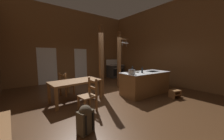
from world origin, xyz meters
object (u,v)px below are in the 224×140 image
object	(u,v)px
dining_table	(76,83)
mixing_bowl_on_counter	(136,72)
ladderback_chair_by_post	(89,95)
bottle_tall_on_counter	(142,70)
stockpot_on_counter	(132,72)
kitchen_island	(145,83)
step_stool	(175,93)
bottle_short_on_counter	(132,70)
stove_range	(115,71)
ladderback_chair_near_window	(66,85)
backpack	(85,118)

from	to	relation	value
dining_table	mixing_bowl_on_counter	xyz separation A→B (m)	(2.26, -0.80, 0.31)
ladderback_chair_by_post	bottle_tall_on_counter	distance (m)	2.40
stockpot_on_counter	mixing_bowl_on_counter	xyz separation A→B (m)	(0.54, 0.25, -0.06)
kitchen_island	bottle_tall_on_counter	world-z (taller)	bottle_tall_on_counter
stockpot_on_counter	kitchen_island	bearing A→B (deg)	5.75
kitchen_island	step_stool	xyz separation A→B (m)	(0.49, -1.03, -0.29)
dining_table	bottle_short_on_counter	size ratio (longest dim) A/B	5.85
kitchen_island	stove_range	size ratio (longest dim) A/B	1.67
kitchen_island	ladderback_chair_by_post	size ratio (longest dim) A/B	2.32
stockpot_on_counter	bottle_tall_on_counter	bearing A→B (deg)	2.84
stove_range	bottle_short_on_counter	world-z (taller)	stove_range
stove_range	stockpot_on_counter	xyz separation A→B (m)	(-2.44, -3.99, 0.54)
kitchen_island	stockpot_on_counter	distance (m)	1.10
step_stool	stockpot_on_counter	xyz separation A→B (m)	(-1.43, 0.94, 0.84)
ladderback_chair_near_window	bottle_short_on_counter	xyz separation A→B (m)	(2.07, -1.69, 0.59)
kitchen_island	bottle_tall_on_counter	distance (m)	0.65
ladderback_chair_near_window	bottle_tall_on_counter	size ratio (longest dim) A/B	3.74
ladderback_chair_near_window	stockpot_on_counter	world-z (taller)	stockpot_on_counter
stove_range	bottle_short_on_counter	bearing A→B (deg)	-120.01
backpack	mixing_bowl_on_counter	xyz separation A→B (m)	(2.79, 1.08, 0.65)
stove_range	ladderback_chair_near_window	xyz separation A→B (m)	(-4.27, -2.11, -0.03)
ladderback_chair_by_post	mixing_bowl_on_counter	xyz separation A→B (m)	(2.23, 0.14, 0.51)
ladderback_chair_near_window	mixing_bowl_on_counter	world-z (taller)	mixing_bowl_on_counter
backpack	bottle_tall_on_counter	distance (m)	3.10
backpack	mixing_bowl_on_counter	world-z (taller)	mixing_bowl_on_counter
stove_range	mixing_bowl_on_counter	distance (m)	4.23
bottle_short_on_counter	mixing_bowl_on_counter	bearing A→B (deg)	9.64
step_stool	stove_range	bearing A→B (deg)	78.37
dining_table	mixing_bowl_on_counter	bearing A→B (deg)	-19.48
stove_range	step_stool	world-z (taller)	stove_range
stockpot_on_counter	bottle_short_on_counter	world-z (taller)	bottle_short_on_counter
stove_range	ladderback_chair_near_window	bearing A→B (deg)	-153.69
kitchen_island	mixing_bowl_on_counter	size ratio (longest dim) A/B	11.16
dining_table	stockpot_on_counter	xyz separation A→B (m)	(1.73, -1.05, 0.37)
kitchen_island	ladderback_chair_near_window	world-z (taller)	ladderback_chair_near_window
bottle_short_on_counter	dining_table	bearing A→B (deg)	156.76
kitchen_island	stockpot_on_counter	size ratio (longest dim) A/B	6.84
stove_range	bottle_tall_on_counter	size ratio (longest dim) A/B	5.19
ladderback_chair_by_post	mixing_bowl_on_counter	world-z (taller)	mixing_bowl_on_counter
step_stool	dining_table	distance (m)	3.75
bottle_short_on_counter	kitchen_island	bearing A→B (deg)	-8.41
ladderback_chair_by_post	stockpot_on_counter	world-z (taller)	stockpot_on_counter
ladderback_chair_by_post	stockpot_on_counter	bearing A→B (deg)	-3.45
stove_range	dining_table	bearing A→B (deg)	-144.72
stove_range	dining_table	world-z (taller)	stove_range
stove_range	kitchen_island	bearing A→B (deg)	-111.06
kitchen_island	dining_table	xyz separation A→B (m)	(-2.67, 0.95, 0.19)
dining_table	bottle_short_on_counter	distance (m)	2.19
mixing_bowl_on_counter	backpack	bearing A→B (deg)	-158.76
stove_range	backpack	distance (m)	6.74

